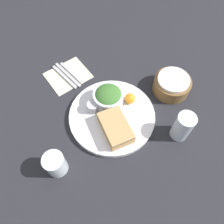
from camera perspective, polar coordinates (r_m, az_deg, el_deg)
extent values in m
plane|color=#232328|center=(0.86, 0.00, -1.34)|extent=(4.00, 4.00, 0.00)
cylinder|color=silver|center=(0.85, 0.00, -1.02)|extent=(0.33, 0.33, 0.02)
cube|color=tan|center=(0.80, 0.92, -4.55)|extent=(0.16, 0.12, 0.02)
cube|color=#E5C666|center=(0.79, 0.94, -4.13)|extent=(0.15, 0.11, 0.01)
cube|color=tan|center=(0.77, 0.95, -3.70)|extent=(0.16, 0.12, 0.02)
cylinder|color=silver|center=(0.85, -0.95, 3.67)|extent=(0.12, 0.12, 0.05)
ellipsoid|color=#3D702D|center=(0.83, -0.97, 4.29)|extent=(0.11, 0.11, 0.06)
cylinder|color=#B7B7BC|center=(0.84, -4.97, 1.35)|extent=(0.05, 0.05, 0.04)
sphere|color=orange|center=(0.86, 4.69, 3.53)|extent=(0.04, 0.04, 0.04)
cylinder|color=silver|center=(0.81, 17.97, -3.63)|extent=(0.07, 0.07, 0.12)
cylinder|color=brown|center=(0.94, 15.29, 6.76)|extent=(0.15, 0.15, 0.06)
cylinder|color=white|center=(0.91, 15.82, 8.12)|extent=(0.13, 0.13, 0.01)
cube|color=beige|center=(0.99, -11.42, 9.38)|extent=(0.15, 0.17, 0.00)
cube|color=#B2B2B7|center=(0.98, -12.30, 8.97)|extent=(0.17, 0.03, 0.01)
cube|color=#B2B2B7|center=(0.99, -11.46, 9.55)|extent=(0.17, 0.03, 0.01)
cube|color=#B2B2B7|center=(0.99, -10.63, 10.12)|extent=(0.15, 0.03, 0.01)
cylinder|color=silver|center=(0.76, -14.55, -13.01)|extent=(0.07, 0.07, 0.09)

